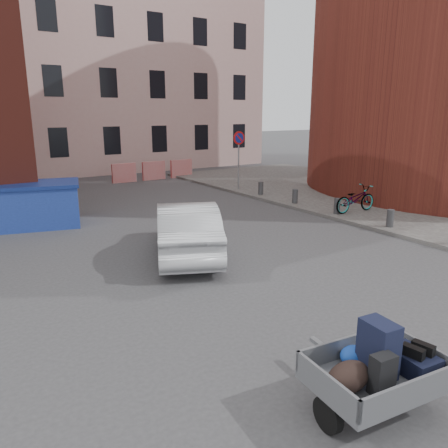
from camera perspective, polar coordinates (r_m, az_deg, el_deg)
ground at (r=9.75m, az=5.08°, el=-7.52°), size 120.00×120.00×0.00m
sidewalk at (r=19.49m, az=21.17°, el=2.92°), size 9.00×24.00×0.12m
building_pink at (r=31.49m, az=-12.07°, el=20.32°), size 16.00×8.00×14.00m
no_parking_sign at (r=20.30m, az=1.95°, el=9.88°), size 0.60×0.09×2.65m
bollards at (r=15.99m, az=14.55°, el=2.30°), size 0.22×9.02×0.55m
barriers at (r=24.36m, az=-9.15°, el=6.90°), size 4.70×0.18×1.00m
trailer at (r=5.88m, az=19.22°, el=-17.51°), size 1.71×1.88×1.20m
dumpster at (r=15.45m, az=-24.59°, el=2.25°), size 3.73×2.56×1.43m
silver_car at (r=11.35m, az=-4.89°, el=-0.58°), size 3.13×4.49×1.40m
bicycle at (r=16.38m, az=16.78°, el=3.16°), size 1.85×0.73×0.96m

